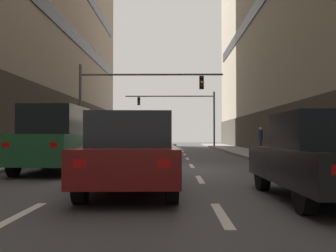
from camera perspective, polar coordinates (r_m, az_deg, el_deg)
ground_plane at (r=14.29m, az=-2.57°, el=-6.44°), size 120.00×120.00×0.00m
sidewalk_right at (r=15.23m, az=21.42°, el=-5.77°), size 2.81×80.00×0.14m
lane_stripe_l1_s2 at (r=6.78m, az=-20.59°, el=-11.93°), size 0.16×2.00×0.01m
lane_stripe_l1_s3 at (r=11.54m, az=-11.43°, el=-7.60°), size 0.16×2.00×0.01m
lane_stripe_l1_s4 at (r=16.44m, az=-7.73°, el=-5.76°), size 0.16×2.00×0.01m
lane_stripe_l1_s5 at (r=21.39m, az=-5.74°, el=-4.76°), size 0.16×2.00×0.01m
lane_stripe_l1_s6 at (r=26.35m, az=-4.51°, el=-4.13°), size 0.16×2.00×0.01m
lane_stripe_l1_s7 at (r=31.33m, az=-3.66°, el=-3.70°), size 0.16×2.00×0.01m
lane_stripe_l1_s8 at (r=36.31m, az=-3.05°, el=-3.39°), size 0.16×2.00×0.01m
lane_stripe_l1_s9 at (r=41.30m, az=-2.59°, el=-3.15°), size 0.16×2.00×0.01m
lane_stripe_l1_s10 at (r=46.29m, az=-2.23°, el=-2.96°), size 0.16×2.00×0.01m
lane_stripe_l2_s2 at (r=6.38m, az=7.80°, el=-12.68°), size 0.16×2.00×0.01m
lane_stripe_l2_s3 at (r=11.31m, az=4.67°, el=-7.75°), size 0.16×2.00×0.01m
lane_stripe_l2_s4 at (r=16.28m, az=3.47°, el=-5.81°), size 0.16×2.00×0.01m
lane_stripe_l2_s5 at (r=21.26m, az=2.83°, el=-4.78°), size 0.16×2.00×0.01m
lane_stripe_l2_s6 at (r=26.25m, az=2.44°, el=-4.14°), size 0.16×2.00×0.01m
lane_stripe_l2_s7 at (r=31.25m, az=2.17°, el=-3.71°), size 0.16×2.00×0.01m
lane_stripe_l2_s8 at (r=36.24m, az=1.98°, el=-3.39°), size 0.16×2.00×0.01m
lane_stripe_l2_s9 at (r=41.24m, az=1.83°, el=-3.15°), size 0.16×2.00×0.01m
lane_stripe_l2_s10 at (r=46.24m, az=1.71°, el=-2.97°), size 0.16×2.00×0.01m
car_driving_0 at (r=13.87m, az=-16.00°, el=-1.90°), size 2.04×4.70×2.25m
car_driving_1 at (r=26.85m, az=-8.13°, el=-1.72°), size 2.03×4.64×2.22m
car_driving_2 at (r=8.62m, az=-5.35°, el=-4.04°), size 2.12×4.71×1.74m
car_driving_3 at (r=13.86m, az=-3.21°, el=-3.13°), size 2.11×4.62×1.70m
car_parked_0 at (r=8.13m, az=21.67°, el=-4.25°), size 1.96×4.56×1.70m
traffic_signal_0 at (r=25.35m, az=-6.05°, el=4.91°), size 9.29×0.35×5.70m
traffic_signal_1 at (r=41.52m, az=2.53°, el=2.66°), size 9.51×0.35×5.78m
pedestrian_0 at (r=28.31m, az=13.35°, el=-1.60°), size 0.36×0.45×1.73m
pedestrian_1 at (r=17.16m, az=17.02°, el=-2.11°), size 0.26×0.52×1.55m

